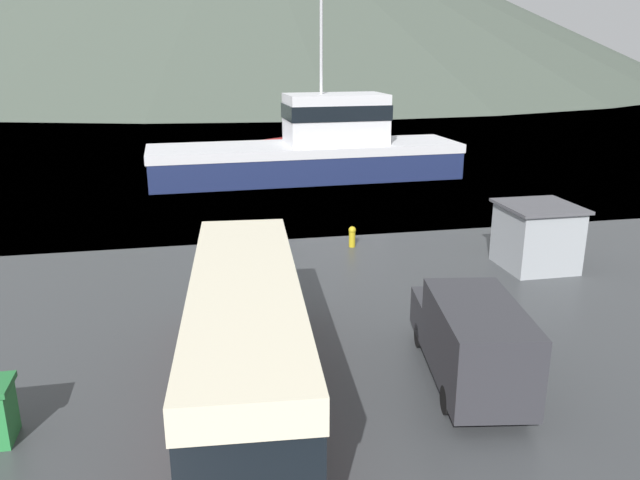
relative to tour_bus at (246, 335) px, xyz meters
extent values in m
plane|color=#475B6B|center=(2.77, 133.53, -1.83)|extent=(240.00, 240.00, 0.00)
cube|color=red|center=(0.00, -0.01, -0.89)|extent=(3.34, 10.88, 0.98)
cube|color=black|center=(0.00, -0.01, 0.16)|extent=(3.27, 10.66, 1.12)
cube|color=beige|center=(0.00, -0.01, 1.07)|extent=(3.34, 10.88, 0.70)
cube|color=black|center=(0.41, 5.35, -0.04)|extent=(2.23, 0.23, 1.52)
cylinder|color=black|center=(-0.83, 3.81, -1.38)|extent=(0.37, 0.92, 0.90)
cylinder|color=black|center=(1.40, 3.64, -1.38)|extent=(0.37, 0.92, 0.90)
cube|color=#2D2D33|center=(5.70, -0.70, -0.46)|extent=(2.65, 4.28, 2.04)
cube|color=#2D2D33|center=(6.17, 2.12, -0.92)|extent=(2.27, 2.03, 1.12)
cube|color=black|center=(6.03, 1.29, -0.01)|extent=(1.70, 0.34, 0.71)
cylinder|color=black|center=(5.24, 2.04, -1.48)|extent=(0.33, 0.73, 0.70)
cylinder|color=black|center=(7.02, 1.74, -1.48)|extent=(0.33, 0.73, 0.70)
cylinder|color=black|center=(4.66, -1.46, -1.48)|extent=(0.33, 0.73, 0.70)
cylinder|color=black|center=(6.43, -1.75, -1.48)|extent=(0.33, 0.73, 0.70)
cube|color=#19234C|center=(6.39, 27.25, -0.67)|extent=(20.73, 6.03, 2.34)
cube|color=silver|center=(6.39, 27.25, 0.21)|extent=(20.94, 6.09, 0.58)
cube|color=silver|center=(8.44, 27.32, 2.13)|extent=(6.71, 3.94, 3.25)
cube|color=black|center=(8.44, 27.32, 2.62)|extent=(6.84, 4.05, 0.98)
cylinder|color=#B2B2B7|center=(7.46, 27.29, 7.25)|extent=(0.20, 0.20, 6.99)
cube|color=#93999E|center=(12.21, 7.76, -0.60)|extent=(2.60, 2.65, 2.47)
cube|color=#4C4C51|center=(12.21, 7.76, 0.70)|extent=(2.86, 2.91, 0.12)
cube|color=maroon|center=(4.29, 39.78, -1.46)|extent=(7.40, 5.60, 0.75)
cylinder|color=#B29919|center=(5.69, 11.84, -1.49)|extent=(0.29, 0.29, 0.69)
sphere|color=#B29919|center=(5.69, 11.84, -1.06)|extent=(0.33, 0.33, 0.33)
camera|label=1|loc=(-0.99, -13.78, 6.62)|focal=35.00mm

